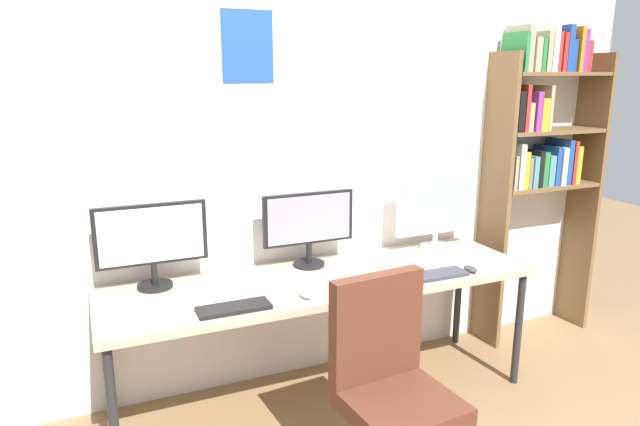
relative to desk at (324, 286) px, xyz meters
The scene contains 11 objects.
wall_back 0.74m from the desk, 90.03° to the left, with size 4.76×0.11×2.60m.
desk is the anchor object (origin of this frame).
bookshelf 1.83m from the desk, ahead, with size 0.83×0.28×2.11m.
office_chair 0.85m from the desk, 92.17° to the right, with size 0.52×0.52×0.99m.
monitor_left 0.94m from the desk, 166.15° to the left, with size 0.56×0.18×0.44m.
monitor_center 0.37m from the desk, 90.00° to the left, with size 0.54×0.18×0.43m.
monitor_right 0.94m from the desk, 13.85° to the left, with size 0.56×0.18×0.45m.
keyboard_left 0.61m from the desk, 157.67° to the right, with size 0.34×0.13×0.02m, color black.
keyboard_right 0.61m from the desk, 22.33° to the right, with size 0.37×0.13×0.02m, color #38383D.
mouse_left_side 0.83m from the desk, 16.97° to the right, with size 0.06×0.10×0.03m, color #38383D.
mouse_right_side 0.30m from the desk, 131.15° to the right, with size 0.06×0.10×0.03m, color silver.
Camera 1 is at (-1.16, -2.05, 1.82)m, focal length 31.68 mm.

